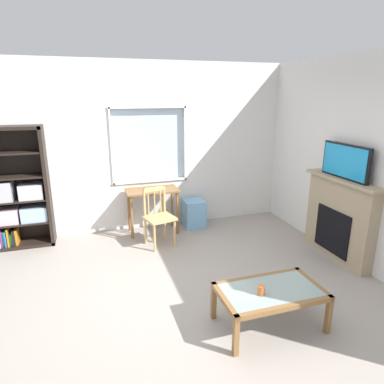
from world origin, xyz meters
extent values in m
cube|color=#9E9389|center=(0.00, 0.00, -0.01)|extent=(6.03, 5.71, 0.02)
cube|color=silver|center=(0.00, 2.35, 0.41)|extent=(5.03, 0.12, 0.81)
cube|color=silver|center=(0.00, 2.35, 2.43)|extent=(5.03, 0.12, 0.72)
cube|color=silver|center=(-1.51, 2.35, 1.44)|extent=(2.02, 0.12, 1.26)
cube|color=silver|center=(1.63, 2.35, 1.44)|extent=(1.77, 0.12, 1.26)
cube|color=silver|center=(0.13, 2.36, 1.44)|extent=(1.25, 0.02, 1.26)
cube|color=white|center=(0.13, 2.29, 0.83)|extent=(1.31, 0.06, 0.03)
cube|color=white|center=(0.13, 2.29, 2.06)|extent=(1.31, 0.06, 0.03)
cube|color=white|center=(-0.50, 2.29, 1.44)|extent=(0.03, 0.06, 1.26)
cube|color=white|center=(0.75, 2.29, 1.44)|extent=(0.03, 0.06, 1.26)
cube|color=silver|center=(2.57, 0.00, 1.40)|extent=(0.12, 4.91, 2.79)
cube|color=black|center=(-1.50, 2.10, 0.92)|extent=(0.05, 0.38, 1.83)
cube|color=black|center=(-1.93, 2.10, 1.81)|extent=(0.90, 0.38, 0.05)
cube|color=black|center=(-1.93, 2.10, 0.03)|extent=(0.90, 0.38, 0.05)
cube|color=black|center=(-1.93, 2.29, 0.92)|extent=(0.90, 0.02, 1.83)
cube|color=black|center=(-1.93, 2.10, 0.38)|extent=(0.85, 0.36, 0.02)
cube|color=black|center=(-1.93, 2.10, 0.74)|extent=(0.85, 0.36, 0.02)
cube|color=black|center=(-1.93, 2.10, 1.10)|extent=(0.85, 0.36, 0.02)
cube|color=black|center=(-1.93, 2.10, 1.45)|extent=(0.85, 0.36, 0.02)
cube|color=beige|center=(-2.12, 2.09, 0.50)|extent=(0.36, 0.29, 0.22)
cube|color=#9EBCDB|center=(-1.73, 2.09, 0.50)|extent=(0.37, 0.28, 0.22)
cube|color=#B2B2BC|center=(-2.15, 2.09, 0.90)|extent=(0.35, 0.31, 0.29)
cube|color=silver|center=(-1.73, 2.09, 0.86)|extent=(0.33, 0.28, 0.22)
cube|color=white|center=(-2.25, 2.08, 0.16)|extent=(0.03, 0.29, 0.22)
cube|color=purple|center=(-2.21, 2.08, 0.18)|extent=(0.02, 0.23, 0.25)
cube|color=green|center=(-2.19, 2.08, 0.17)|extent=(0.02, 0.24, 0.23)
cube|color=#286BB2|center=(-2.16, 2.08, 0.17)|extent=(0.02, 0.29, 0.24)
cube|color=orange|center=(-2.12, 2.08, 0.19)|extent=(0.02, 0.28, 0.28)
cube|color=green|center=(-2.09, 2.08, 0.14)|extent=(0.03, 0.21, 0.18)
cube|color=black|center=(-2.05, 2.08, 0.17)|extent=(0.03, 0.28, 0.24)
cube|color=orange|center=(-2.02, 2.08, 0.17)|extent=(0.03, 0.21, 0.24)
cube|color=brown|center=(0.09, 2.00, 0.74)|extent=(0.86, 0.45, 0.03)
cylinder|color=brown|center=(-0.29, 1.83, 0.36)|extent=(0.04, 0.04, 0.72)
cylinder|color=brown|center=(0.47, 1.83, 0.36)|extent=(0.04, 0.04, 0.72)
cylinder|color=brown|center=(-0.29, 2.18, 0.36)|extent=(0.04, 0.04, 0.72)
cylinder|color=brown|center=(0.47, 2.18, 0.36)|extent=(0.04, 0.04, 0.72)
cube|color=tan|center=(0.09, 1.45, 0.45)|extent=(0.51, 0.49, 0.04)
cylinder|color=tan|center=(-0.03, 1.26, 0.22)|extent=(0.04, 0.04, 0.43)
cylinder|color=tan|center=(0.30, 1.34, 0.22)|extent=(0.04, 0.04, 0.43)
cylinder|color=tan|center=(-0.11, 1.57, 0.22)|extent=(0.04, 0.04, 0.43)
cylinder|color=tan|center=(0.22, 1.65, 0.22)|extent=(0.04, 0.04, 0.43)
cylinder|color=tan|center=(-0.11, 1.57, 0.68)|extent=(0.04, 0.04, 0.45)
cylinder|color=tan|center=(0.22, 1.65, 0.68)|extent=(0.04, 0.04, 0.45)
cube|color=tan|center=(0.05, 1.61, 0.87)|extent=(0.36, 0.12, 0.06)
cylinder|color=tan|center=(-0.05, 1.58, 0.65)|extent=(0.02, 0.02, 0.35)
cylinder|color=tan|center=(0.05, 1.61, 0.65)|extent=(0.02, 0.02, 0.35)
cylinder|color=tan|center=(0.15, 1.63, 0.65)|extent=(0.02, 0.02, 0.35)
cube|color=#72ADDB|center=(0.83, 2.05, 0.24)|extent=(0.35, 0.40, 0.48)
cube|color=tan|center=(2.42, 0.31, 0.57)|extent=(0.18, 1.18, 1.13)
cube|color=black|center=(2.33, 0.31, 0.41)|extent=(0.03, 0.65, 0.62)
cube|color=tan|center=(2.40, 0.31, 1.15)|extent=(0.26, 1.28, 0.04)
cube|color=black|center=(2.40, 0.31, 1.40)|extent=(0.05, 0.83, 0.46)
cube|color=#198CCC|center=(2.37, 0.31, 1.40)|extent=(0.01, 0.78, 0.41)
cube|color=#8C9E99|center=(0.73, -0.73, 0.40)|extent=(0.94, 0.50, 0.02)
cube|color=brown|center=(0.73, -1.01, 0.39)|extent=(1.04, 0.05, 0.05)
cube|color=brown|center=(0.73, -0.46, 0.39)|extent=(1.04, 0.05, 0.05)
cube|color=brown|center=(0.24, -0.73, 0.39)|extent=(0.05, 0.60, 0.05)
cube|color=brown|center=(1.23, -0.73, 0.39)|extent=(0.05, 0.60, 0.05)
cube|color=brown|center=(0.24, -1.01, 0.18)|extent=(0.05, 0.05, 0.36)
cube|color=brown|center=(1.23, -1.01, 0.18)|extent=(0.05, 0.05, 0.36)
cube|color=brown|center=(0.24, -0.46, 0.18)|extent=(0.05, 0.05, 0.36)
cube|color=brown|center=(1.23, -0.46, 0.18)|extent=(0.05, 0.05, 0.36)
cylinder|color=orange|center=(0.60, -0.78, 0.46)|extent=(0.07, 0.07, 0.09)
camera|label=1|loc=(-0.88, -3.27, 2.27)|focal=31.40mm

